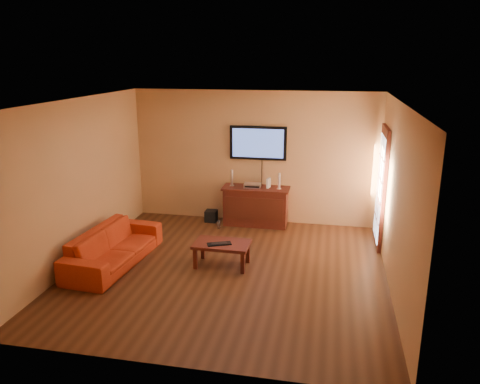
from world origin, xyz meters
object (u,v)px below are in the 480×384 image
(speaker_right, at_px, (279,182))
(game_console, at_px, (269,183))
(speaker_left, at_px, (232,178))
(media_console, at_px, (256,206))
(sofa, at_px, (113,241))
(bottle, at_px, (219,225))
(subwoofer, at_px, (211,216))
(av_receiver, at_px, (253,185))
(television, at_px, (258,143))
(keyboard, at_px, (219,244))
(coffee_table, at_px, (222,246))

(speaker_right, height_order, game_console, speaker_right)
(speaker_left, bearing_deg, media_console, -3.69)
(speaker_left, bearing_deg, sofa, -122.36)
(speaker_right, distance_m, bottle, 1.49)
(media_console, height_order, subwoofer, media_console)
(speaker_right, distance_m, game_console, 0.23)
(media_console, xyz_separation_m, av_receiver, (-0.07, 0.01, 0.43))
(sofa, xyz_separation_m, speaker_right, (2.47, 2.32, 0.54))
(media_console, xyz_separation_m, television, (0.00, 0.22, 1.26))
(subwoofer, height_order, keyboard, keyboard)
(media_console, relative_size, coffee_table, 1.47)
(coffee_table, bearing_deg, television, 84.54)
(media_console, height_order, television, television)
(media_console, relative_size, bottle, 7.23)
(speaker_right, distance_m, av_receiver, 0.55)
(television, bearing_deg, coffee_table, -95.46)
(media_console, distance_m, coffee_table, 2.08)
(television, xyz_separation_m, subwoofer, (-0.95, -0.21, -1.54))
(speaker_right, relative_size, subwoofer, 1.38)
(subwoofer, bearing_deg, coffee_table, -71.08)
(television, relative_size, bottle, 6.16)
(sofa, xyz_separation_m, keyboard, (1.75, 0.19, 0.01))
(sofa, distance_m, speaker_right, 3.43)
(game_console, distance_m, bottle, 1.30)
(sofa, height_order, speaker_right, speaker_right)
(coffee_table, distance_m, speaker_left, 2.21)
(sofa, xyz_separation_m, speaker_left, (1.50, 2.36, 0.55))
(media_console, xyz_separation_m, keyboard, (-0.25, -2.14, 0.02))
(coffee_table, bearing_deg, sofa, -171.64)
(television, relative_size, game_console, 5.75)
(media_console, bearing_deg, coffee_table, -96.03)
(speaker_right, height_order, keyboard, speaker_right)
(television, relative_size, coffee_table, 1.25)
(speaker_left, bearing_deg, keyboard, -83.26)
(television, relative_size, sofa, 0.56)
(sofa, relative_size, bottle, 10.96)
(media_console, relative_size, game_console, 6.74)
(keyboard, bearing_deg, bottle, 104.16)
(sofa, bearing_deg, speaker_right, -42.31)
(television, distance_m, speaker_right, 0.89)
(coffee_table, relative_size, bottle, 4.91)
(coffee_table, bearing_deg, media_console, 83.97)
(sofa, bearing_deg, coffee_table, -77.13)
(sofa, height_order, av_receiver, av_receiver)
(television, bearing_deg, subwoofer, -167.46)
(media_console, bearing_deg, game_console, 5.38)
(speaker_left, distance_m, bottle, 0.98)
(television, relative_size, keyboard, 2.78)
(av_receiver, relative_size, game_console, 1.68)
(speaker_left, relative_size, subwoofer, 1.43)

